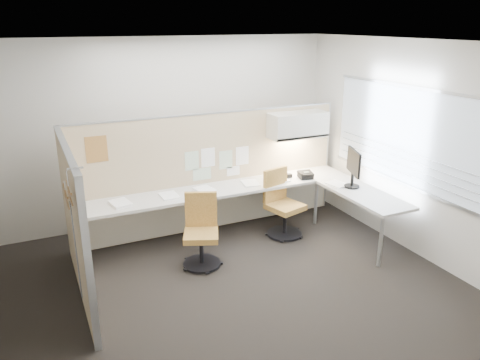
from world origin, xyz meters
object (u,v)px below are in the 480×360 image
monitor (353,166)px  phone (305,175)px  chair_right (282,205)px  desk (248,196)px  chair_left (201,233)px

monitor → phone: size_ratio=2.35×
chair_right → desk: bearing=139.9°
chair_right → phone: size_ratio=4.13×
chair_left → chair_right: bearing=35.9°
chair_left → chair_right: (1.38, 0.33, 0.02)m
chair_left → monitor: size_ratio=1.67×
desk → chair_right: size_ratio=4.12×
desk → chair_left: size_ratio=4.33×
desk → phone: (0.98, 0.01, 0.18)m
phone → desk: bearing=-170.3°
monitor → desk: bearing=86.5°
chair_right → monitor: 1.17m
desk → phone: size_ratio=17.03×
desk → chair_right: bearing=-24.5°
monitor → chair_right: bearing=86.6°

